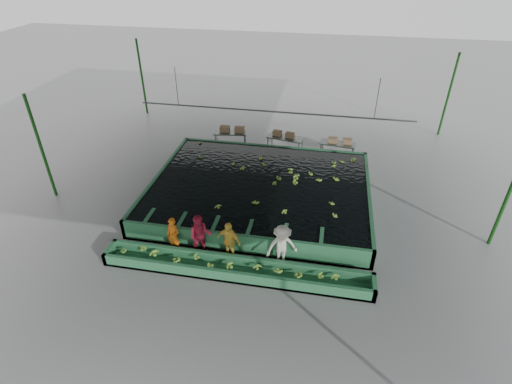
% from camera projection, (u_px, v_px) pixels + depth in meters
% --- Properties ---
extents(ground, '(80.00, 80.00, 0.00)m').
position_uv_depth(ground, '(254.00, 217.00, 17.69)').
color(ground, gray).
rests_on(ground, ground).
extents(shed_roof, '(20.00, 22.00, 0.04)m').
position_uv_depth(shed_roof, '(254.00, 110.00, 14.98)').
color(shed_roof, gray).
rests_on(shed_roof, shed_posts).
extents(shed_posts, '(20.00, 22.00, 5.00)m').
position_uv_depth(shed_posts, '(254.00, 168.00, 16.34)').
color(shed_posts, '#144C13').
rests_on(shed_posts, ground).
extents(flotation_tank, '(10.00, 8.00, 0.90)m').
position_uv_depth(flotation_tank, '(260.00, 191.00, 18.68)').
color(flotation_tank, '#29673E').
rests_on(flotation_tank, ground).
extents(tank_water, '(9.70, 7.70, 0.00)m').
position_uv_depth(tank_water, '(260.00, 183.00, 18.47)').
color(tank_water, black).
rests_on(tank_water, flotation_tank).
extents(sorting_trough, '(10.00, 1.00, 0.50)m').
position_uv_depth(sorting_trough, '(235.00, 269.00, 14.58)').
color(sorting_trough, '#29673E').
rests_on(sorting_trough, ground).
extents(cableway_rail, '(0.08, 0.08, 14.00)m').
position_uv_depth(cableway_rail, '(272.00, 112.00, 20.19)').
color(cableway_rail, '#59605B').
rests_on(cableway_rail, shed_roof).
extents(rail_hanger_left, '(0.04, 0.04, 2.00)m').
position_uv_depth(rail_hanger_left, '(177.00, 86.00, 20.43)').
color(rail_hanger_left, '#59605B').
rests_on(rail_hanger_left, shed_roof).
extents(rail_hanger_right, '(0.04, 0.04, 2.00)m').
position_uv_depth(rail_hanger_right, '(377.00, 99.00, 18.87)').
color(rail_hanger_right, '#59605B').
rests_on(rail_hanger_right, shed_roof).
extents(worker_a, '(0.65, 0.52, 1.55)m').
position_uv_depth(worker_a, '(173.00, 236.00, 15.37)').
color(worker_a, '#D36110').
rests_on(worker_a, ground).
extents(worker_b, '(1.06, 0.93, 1.83)m').
position_uv_depth(worker_b, '(200.00, 236.00, 15.12)').
color(worker_b, '#B01F38').
rests_on(worker_b, ground).
extents(worker_c, '(1.07, 0.68, 1.69)m').
position_uv_depth(worker_c, '(229.00, 241.00, 14.98)').
color(worker_c, yellow).
rests_on(worker_c, ground).
extents(worker_d, '(1.34, 1.09, 1.81)m').
position_uv_depth(worker_d, '(282.00, 246.00, 14.64)').
color(worker_d, beige).
rests_on(worker_d, ground).
extents(packing_table_left, '(1.97, 1.00, 0.86)m').
position_uv_depth(packing_table_left, '(231.00, 139.00, 23.48)').
color(packing_table_left, '#59605B').
rests_on(packing_table_left, ground).
extents(packing_table_mid, '(2.15, 1.19, 0.93)m').
position_uv_depth(packing_table_mid, '(285.00, 144.00, 22.78)').
color(packing_table_mid, '#59605B').
rests_on(packing_table_mid, ground).
extents(packing_table_right, '(2.02, 1.04, 0.88)m').
position_uv_depth(packing_table_right, '(337.00, 150.00, 22.22)').
color(packing_table_right, '#59605B').
rests_on(packing_table_right, ground).
extents(box_stack_left, '(1.44, 0.48, 0.31)m').
position_uv_depth(box_stack_left, '(232.00, 132.00, 23.31)').
color(box_stack_left, olive).
rests_on(box_stack_left, packing_table_left).
extents(box_stack_mid, '(1.27, 0.57, 0.26)m').
position_uv_depth(box_stack_mid, '(284.00, 136.00, 22.62)').
color(box_stack_mid, olive).
rests_on(box_stack_mid, packing_table_mid).
extents(box_stack_right, '(1.27, 0.35, 0.27)m').
position_uv_depth(box_stack_right, '(340.00, 143.00, 22.01)').
color(box_stack_right, olive).
rests_on(box_stack_right, packing_table_right).
extents(floating_bananas, '(8.72, 5.95, 0.12)m').
position_uv_depth(floating_bananas, '(263.00, 175.00, 19.13)').
color(floating_bananas, '#73A935').
rests_on(floating_bananas, tank_water).
extents(trough_bananas, '(9.09, 0.61, 0.12)m').
position_uv_depth(trough_bananas, '(235.00, 266.00, 14.50)').
color(trough_bananas, '#73A935').
rests_on(trough_bananas, sorting_trough).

